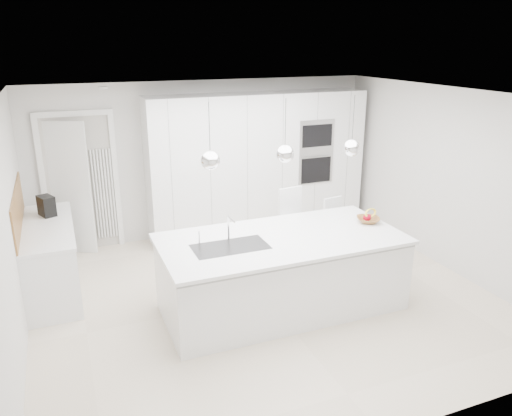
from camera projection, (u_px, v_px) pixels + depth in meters
name	position (u px, v px, depth m)	size (l,w,h in m)	color
floor	(265.00, 298.00, 6.29)	(5.50, 5.50, 0.00)	beige
wall_back	(206.00, 159.00, 8.09)	(5.50, 5.50, 0.00)	silver
wall_left	(9.00, 236.00, 4.92)	(5.00, 5.00, 0.00)	silver
ceiling	(266.00, 96.00, 5.49)	(5.50, 5.50, 0.00)	white
tall_cabinets	(258.00, 165.00, 8.14)	(3.60, 0.60, 2.30)	white
oven_stack	(316.00, 152.00, 8.12)	(0.62, 0.04, 1.05)	#A5A5A8
doorway_frame	(81.00, 185.00, 7.44)	(1.11, 0.08, 2.13)	white
hallway_door	(63.00, 189.00, 7.32)	(0.82, 0.04, 2.00)	white
radiator	(104.00, 194.00, 7.60)	(0.32, 0.04, 1.40)	white
left_base_cabinets	(51.00, 260.00, 6.34)	(0.60, 1.80, 0.86)	white
left_worktop	(46.00, 227.00, 6.20)	(0.62, 1.82, 0.04)	white
oak_backsplash	(18.00, 209.00, 6.01)	(0.02, 1.80, 0.50)	olive
island_base	(283.00, 275.00, 5.92)	(2.80, 1.20, 0.86)	white
island_worktop	(281.00, 239.00, 5.82)	(2.84, 1.40, 0.04)	white
island_sink	(230.00, 253.00, 5.57)	(0.84, 0.44, 0.18)	#3F3F42
island_tap	(228.00, 228.00, 5.69)	(0.02, 0.02, 0.30)	white
pendant_left	(210.00, 161.00, 5.15)	(0.20, 0.20, 0.20)	white
pendant_mid	(285.00, 154.00, 5.45)	(0.20, 0.20, 0.20)	white
pendant_right	(352.00, 148.00, 5.75)	(0.20, 0.20, 0.20)	white
fruit_bowl	(368.00, 220.00, 6.28)	(0.28, 0.28, 0.07)	olive
espresso_machine	(46.00, 206.00, 6.49)	(0.16, 0.25, 0.26)	black
bar_stool_left	(294.00, 231.00, 6.90)	(0.38, 0.53, 1.15)	white
bar_stool_right	(336.00, 233.00, 7.09)	(0.32, 0.44, 0.97)	white
apple_a	(369.00, 217.00, 6.28)	(0.07, 0.07, 0.07)	#A60119
apple_b	(367.00, 218.00, 6.24)	(0.09, 0.09, 0.09)	#A60119
apple_c	(366.00, 217.00, 6.25)	(0.08, 0.08, 0.08)	#A60119
banana_bunch	(371.00, 213.00, 6.26)	(0.23, 0.23, 0.03)	yellow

